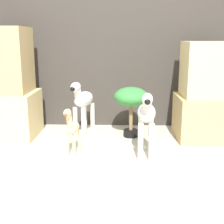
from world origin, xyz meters
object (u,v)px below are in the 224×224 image
zebra_left (83,102)px  giraffe_figurine (72,128)px  potted_palm_front (131,99)px  zebra_right (146,116)px

zebra_left → giraffe_figurine: bearing=-92.9°
giraffe_figurine → potted_palm_front: potted_palm_front is taller
zebra_left → potted_palm_front: 0.60m
potted_palm_front → giraffe_figurine: bearing=-134.5°
zebra_right → giraffe_figurine: 0.78m
giraffe_figurine → potted_palm_front: size_ratio=0.85×
zebra_left → giraffe_figurine: zebra_left is taller
zebra_right → zebra_left: size_ratio=1.00×
zebra_left → potted_palm_front: zebra_left is taller
zebra_left → giraffe_figurine: size_ratio=1.34×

